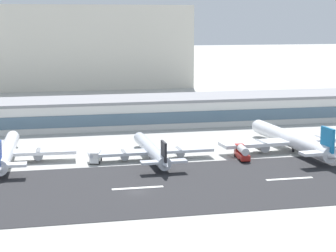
{
  "coord_description": "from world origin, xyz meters",
  "views": [
    {
      "loc": [
        -20.38,
        -126.7,
        38.54
      ],
      "look_at": [
        14.82,
        35.53,
        8.26
      ],
      "focal_mm": 63.42,
      "sensor_mm": 36.0,
      "label": 1
    }
  ],
  "objects_px": {
    "distant_hotel_block": "(61,47)",
    "airliner_black_tail_gate_1": "(152,151)",
    "service_box_truck_1": "(96,156)",
    "service_fuel_truck_0": "(242,152)",
    "airliner_blue_tail_gate_2": "(293,141)",
    "airliner_navy_tail_gate_0": "(6,153)",
    "terminal_building": "(123,112)"
  },
  "relations": [
    {
      "from": "airliner_navy_tail_gate_0",
      "to": "terminal_building",
      "type": "bearing_deg",
      "value": -35.11
    },
    {
      "from": "terminal_building",
      "to": "airliner_navy_tail_gate_0",
      "type": "height_order",
      "value": "terminal_building"
    },
    {
      "from": "distant_hotel_block",
      "to": "airliner_black_tail_gate_1",
      "type": "distance_m",
      "value": 183.46
    },
    {
      "from": "airliner_navy_tail_gate_0",
      "to": "service_fuel_truck_0",
      "type": "height_order",
      "value": "airliner_navy_tail_gate_0"
    },
    {
      "from": "airliner_black_tail_gate_1",
      "to": "service_box_truck_1",
      "type": "xyz_separation_m",
      "value": [
        -15.39,
        0.65,
        -0.81
      ]
    },
    {
      "from": "terminal_building",
      "to": "service_fuel_truck_0",
      "type": "distance_m",
      "value": 64.74
    },
    {
      "from": "service_fuel_truck_0",
      "to": "airliner_blue_tail_gate_2",
      "type": "bearing_deg",
      "value": -66.36
    },
    {
      "from": "distant_hotel_block",
      "to": "service_box_truck_1",
      "type": "xyz_separation_m",
      "value": [
        1.88,
        -180.87,
        -21.01
      ]
    },
    {
      "from": "service_fuel_truck_0",
      "to": "service_box_truck_1",
      "type": "height_order",
      "value": "service_fuel_truck_0"
    },
    {
      "from": "airliner_blue_tail_gate_2",
      "to": "service_fuel_truck_0",
      "type": "bearing_deg",
      "value": 104.16
    },
    {
      "from": "airliner_navy_tail_gate_0",
      "to": "airliner_blue_tail_gate_2",
      "type": "height_order",
      "value": "airliner_blue_tail_gate_2"
    },
    {
      "from": "service_fuel_truck_0",
      "to": "airliner_navy_tail_gate_0",
      "type": "bearing_deg",
      "value": 86.91
    },
    {
      "from": "airliner_navy_tail_gate_0",
      "to": "airliner_blue_tail_gate_2",
      "type": "relative_size",
      "value": 0.88
    },
    {
      "from": "terminal_building",
      "to": "airliner_blue_tail_gate_2",
      "type": "relative_size",
      "value": 4.14
    },
    {
      "from": "distant_hotel_block",
      "to": "airliner_black_tail_gate_1",
      "type": "height_order",
      "value": "distant_hotel_block"
    },
    {
      "from": "distant_hotel_block",
      "to": "service_fuel_truck_0",
      "type": "bearing_deg",
      "value": -77.32
    },
    {
      "from": "airliner_navy_tail_gate_0",
      "to": "airliner_blue_tail_gate_2",
      "type": "distance_m",
      "value": 81.17
    },
    {
      "from": "airliner_blue_tail_gate_2",
      "to": "service_box_truck_1",
      "type": "xyz_separation_m",
      "value": [
        -57.61,
        -1.0,
        -1.54
      ]
    },
    {
      "from": "terminal_building",
      "to": "service_box_truck_1",
      "type": "bearing_deg",
      "value": -105.47
    },
    {
      "from": "airliner_navy_tail_gate_0",
      "to": "airliner_black_tail_gate_1",
      "type": "relative_size",
      "value": 1.13
    },
    {
      "from": "terminal_building",
      "to": "distant_hotel_block",
      "type": "bearing_deg",
      "value": 97.71
    },
    {
      "from": "airliner_navy_tail_gate_0",
      "to": "airliner_blue_tail_gate_2",
      "type": "xyz_separation_m",
      "value": [
        81.1,
        -3.4,
        0.39
      ]
    },
    {
      "from": "distant_hotel_block",
      "to": "service_box_truck_1",
      "type": "distance_m",
      "value": 182.1
    },
    {
      "from": "service_fuel_truck_0",
      "to": "airliner_black_tail_gate_1",
      "type": "bearing_deg",
      "value": 85.44
    },
    {
      "from": "airliner_black_tail_gate_1",
      "to": "service_fuel_truck_0",
      "type": "bearing_deg",
      "value": -100.98
    },
    {
      "from": "airliner_black_tail_gate_1",
      "to": "airliner_blue_tail_gate_2",
      "type": "xyz_separation_m",
      "value": [
        42.22,
        1.65,
        0.73
      ]
    },
    {
      "from": "terminal_building",
      "to": "airliner_black_tail_gate_1",
      "type": "relative_size",
      "value": 5.3
    },
    {
      "from": "service_box_truck_1",
      "to": "service_fuel_truck_0",
      "type": "bearing_deg",
      "value": -82.57
    },
    {
      "from": "terminal_building",
      "to": "service_fuel_truck_0",
      "type": "relative_size",
      "value": 23.83
    },
    {
      "from": "distant_hotel_block",
      "to": "airliner_blue_tail_gate_2",
      "type": "xyz_separation_m",
      "value": [
        59.49,
        -179.87,
        -19.47
      ]
    },
    {
      "from": "airliner_navy_tail_gate_0",
      "to": "distant_hotel_block",
      "type": "bearing_deg",
      "value": -4.63
    },
    {
      "from": "airliner_navy_tail_gate_0",
      "to": "airliner_black_tail_gate_1",
      "type": "height_order",
      "value": "airliner_navy_tail_gate_0"
    }
  ]
}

